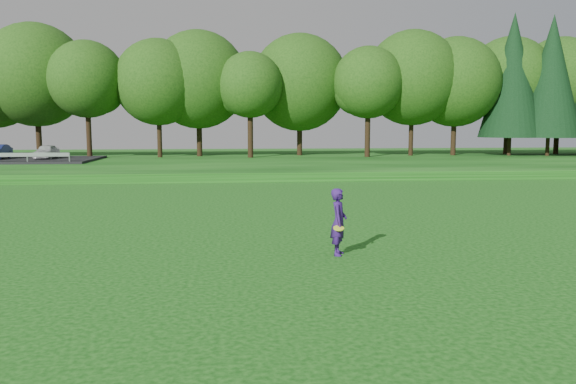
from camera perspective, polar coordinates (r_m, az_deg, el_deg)
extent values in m
plane|color=#0B3D0B|center=(16.64, -3.82, -5.67)|extent=(140.00, 140.00, 0.00)
cube|color=#0B3D0B|center=(50.35, -5.23, 3.03)|extent=(130.00, 30.00, 0.60)
cube|color=gray|center=(36.42, -4.96, 1.16)|extent=(130.00, 1.60, 0.04)
imported|color=silver|center=(51.65, -23.32, 3.80)|extent=(1.42, 3.52, 1.20)
imported|color=#351767|center=(15.60, 5.17, -3.04)|extent=(0.62, 0.78, 1.86)
cylinder|color=#E5FF28|center=(15.30, 5.18, -3.69)|extent=(0.30, 0.29, 0.11)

